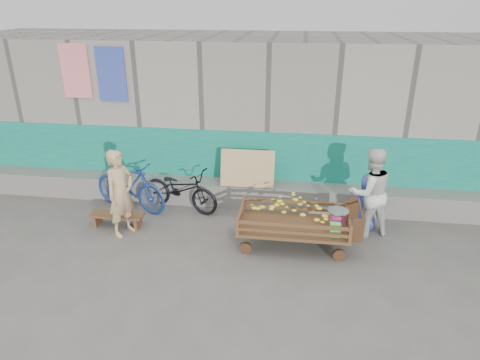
# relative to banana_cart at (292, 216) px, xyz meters

# --- Properties ---
(ground) EXTENTS (80.00, 80.00, 0.00)m
(ground) POSITION_rel_banana_cart_xyz_m (-1.17, -0.94, -0.55)
(ground) COLOR #55524E
(ground) RESTS_ON ground
(building_wall) EXTENTS (12.00, 3.50, 3.00)m
(building_wall) POSITION_rel_banana_cart_xyz_m (-1.17, 3.11, 0.92)
(building_wall) COLOR gray
(building_wall) RESTS_ON ground
(banana_cart) EXTENTS (1.90, 0.87, 0.81)m
(banana_cart) POSITION_rel_banana_cart_xyz_m (0.00, 0.00, 0.00)
(banana_cart) COLOR #552A1B
(banana_cart) RESTS_ON ground
(bench) EXTENTS (0.93, 0.28, 0.23)m
(bench) POSITION_rel_banana_cart_xyz_m (-3.04, 0.24, -0.38)
(bench) COLOR #552A1B
(bench) RESTS_ON ground
(vendor_man) EXTENTS (0.55, 0.64, 1.49)m
(vendor_man) POSITION_rel_banana_cart_xyz_m (-2.82, 0.03, 0.20)
(vendor_man) COLOR tan
(vendor_man) RESTS_ON ground
(woman) EXTENTS (0.89, 0.79, 1.53)m
(woman) POSITION_rel_banana_cart_xyz_m (1.25, 0.59, 0.22)
(woman) COLOR silver
(woman) RESTS_ON ground
(child) EXTENTS (0.56, 0.43, 1.02)m
(child) POSITION_rel_banana_cart_xyz_m (1.25, 0.75, -0.04)
(child) COLOR #4155B3
(child) RESTS_ON ground
(bicycle_dark) EXTENTS (1.66, 1.00, 0.82)m
(bicycle_dark) POSITION_rel_banana_cart_xyz_m (-2.10, 1.04, -0.14)
(bicycle_dark) COLOR black
(bicycle_dark) RESTS_ON ground
(bicycle_blue) EXTENTS (1.66, 0.95, 0.96)m
(bicycle_blue) POSITION_rel_banana_cart_xyz_m (-3.04, 0.91, -0.07)
(bicycle_blue) COLOR navy
(bicycle_blue) RESTS_ON ground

